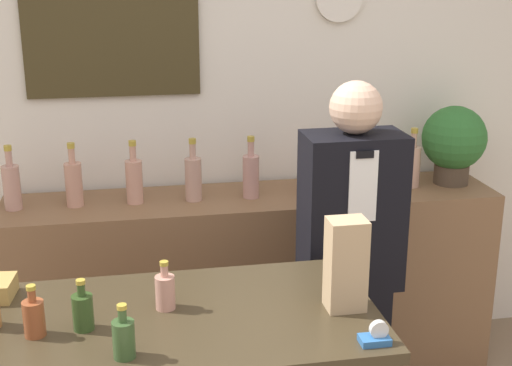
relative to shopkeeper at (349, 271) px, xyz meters
name	(u,v)px	position (x,y,z in m)	size (l,w,h in m)	color
back_wall	(210,103)	(-0.46, 0.90, 0.56)	(5.20, 0.09, 2.70)	silver
back_shelf	(253,285)	(-0.30, 0.60, -0.32)	(2.39, 0.47, 0.95)	brown
shopkeeper	(349,271)	(0.00, 0.00, 0.00)	(0.40, 0.25, 1.60)	black
potted_plant	(454,141)	(0.73, 0.62, 0.38)	(0.32, 0.32, 0.40)	#4C3D2D
paper_bag	(346,264)	(-0.21, -0.59, 0.31)	(0.12, 0.10, 0.31)	tan
tape_dispenser	(376,336)	(-0.19, -0.83, 0.17)	(0.09, 0.06, 0.07)	#2D66A8
counter_bottle_1	(34,317)	(-1.19, -0.60, 0.21)	(0.07, 0.07, 0.17)	brown
counter_bottle_2	(83,311)	(-1.05, -0.58, 0.21)	(0.07, 0.07, 0.17)	#2F481F
counter_bottle_3	(124,338)	(-0.92, -0.77, 0.21)	(0.07, 0.07, 0.17)	#355229
counter_bottle_4	(165,291)	(-0.79, -0.49, 0.21)	(0.07, 0.07, 0.17)	tan
shelf_bottle_0	(12,185)	(-1.41, 0.61, 0.27)	(0.08, 0.08, 0.30)	tan
shelf_bottle_1	(74,183)	(-1.14, 0.61, 0.27)	(0.08, 0.08, 0.30)	tan
shelf_bottle_2	(134,180)	(-0.86, 0.60, 0.27)	(0.08, 0.08, 0.30)	tan
shelf_bottle_3	(193,177)	(-0.59, 0.59, 0.27)	(0.08, 0.08, 0.30)	tan
shelf_bottle_4	(251,175)	(-0.31, 0.58, 0.27)	(0.08, 0.08, 0.30)	tan
shelf_bottle_5	(307,172)	(-0.04, 0.59, 0.27)	(0.08, 0.08, 0.30)	tan
shelf_bottle_6	(360,168)	(0.24, 0.60, 0.27)	(0.08, 0.08, 0.30)	tan
shelf_bottle_7	(412,165)	(0.51, 0.60, 0.27)	(0.08, 0.08, 0.30)	tan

